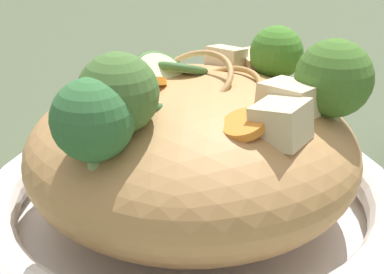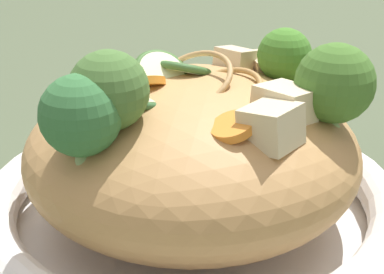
{
  "view_description": "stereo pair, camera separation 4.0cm",
  "coord_description": "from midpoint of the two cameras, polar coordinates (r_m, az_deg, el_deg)",
  "views": [
    {
      "loc": [
        0.14,
        -0.34,
        0.25
      ],
      "look_at": [
        0.0,
        0.0,
        0.08
      ],
      "focal_mm": 54.27,
      "sensor_mm": 36.0,
      "label": 1
    },
    {
      "loc": [
        0.18,
        -0.32,
        0.25
      ],
      "look_at": [
        0.0,
        0.0,
        0.08
      ],
      "focal_mm": 54.27,
      "sensor_mm": 36.0,
      "label": 2
    }
  ],
  "objects": [
    {
      "name": "chicken_chunks",
      "position": [
        0.4,
        10.43,
        4.5
      ],
      "size": [
        0.1,
        0.16,
        0.04
      ],
      "color": "beige",
      "rests_on": "serving_bowl"
    },
    {
      "name": "carrot_coins",
      "position": [
        0.38,
        3.96,
        4.52
      ],
      "size": [
        0.12,
        0.15,
        0.03
      ],
      "color": "orange",
      "rests_on": "serving_bowl"
    },
    {
      "name": "serving_bowl",
      "position": [
        0.43,
        2.7,
        -7.21
      ],
      "size": [
        0.31,
        0.31,
        0.05
      ],
      "color": "white",
      "rests_on": "ground_plane"
    },
    {
      "name": "zucchini_slices",
      "position": [
        0.39,
        -0.27,
        5.68
      ],
      "size": [
        0.06,
        0.1,
        0.03
      ],
      "color": "beige",
      "rests_on": "serving_bowl"
    },
    {
      "name": "ground_plane",
      "position": [
        0.45,
        2.63,
        -10.05
      ],
      "size": [
        3.0,
        3.0,
        0.0
      ],
      "primitive_type": "plane",
      "color": "#47533A"
    },
    {
      "name": "broccoli_florets",
      "position": [
        0.36,
        5.04,
        4.64
      ],
      "size": [
        0.17,
        0.21,
        0.07
      ],
      "color": "#91B26A",
      "rests_on": "serving_bowl"
    },
    {
      "name": "noodle_heap",
      "position": [
        0.41,
        2.83,
        -1.37
      ],
      "size": [
        0.23,
        0.23,
        0.12
      ],
      "color": "tan",
      "rests_on": "serving_bowl"
    }
  ]
}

